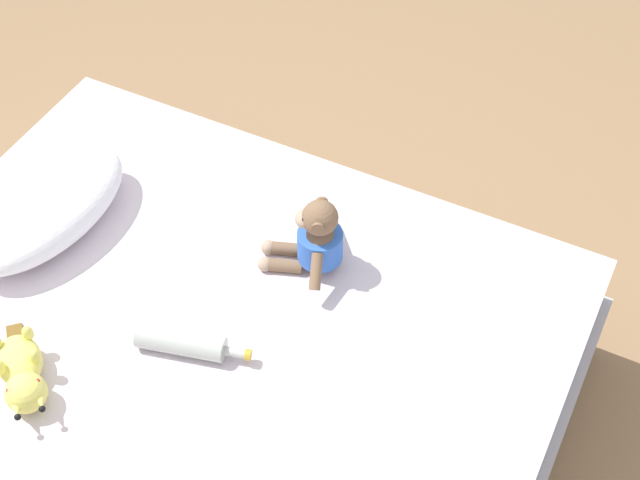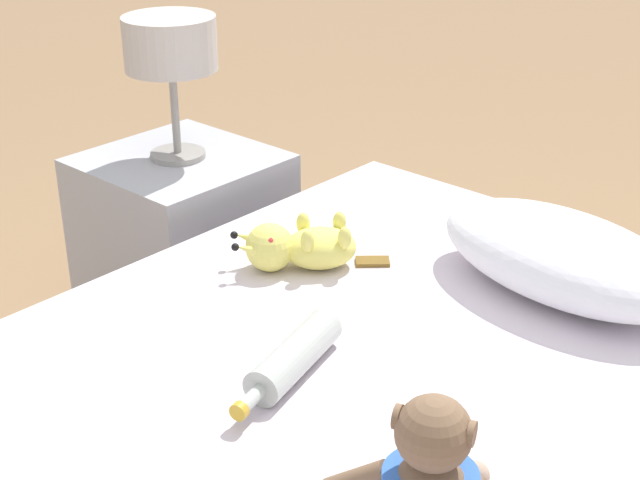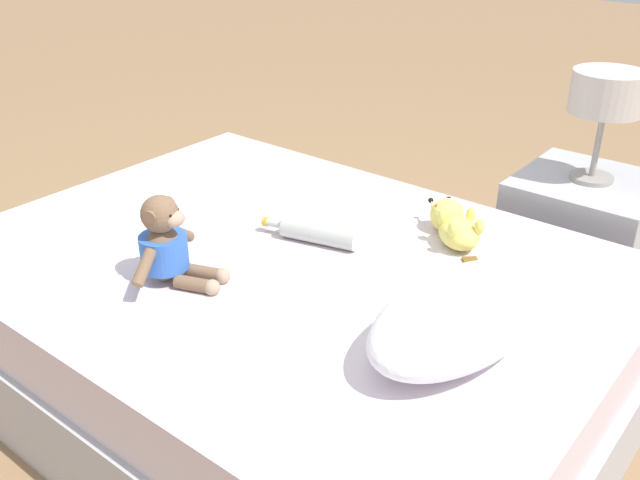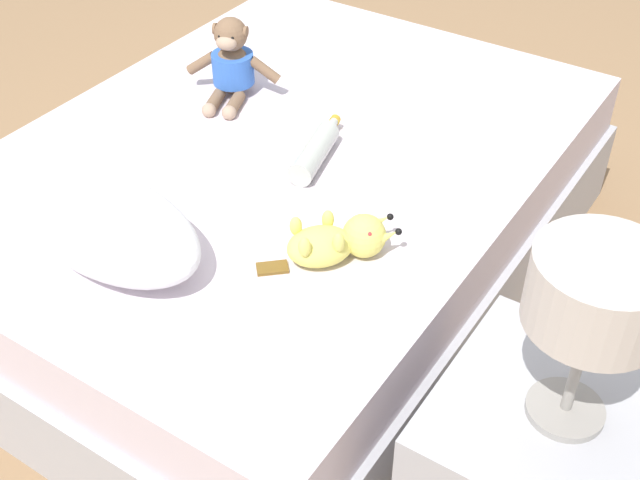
{
  "view_description": "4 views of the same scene",
  "coord_description": "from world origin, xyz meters",
  "px_view_note": "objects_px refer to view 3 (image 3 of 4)",
  "views": [
    {
      "loc": [
        -1.15,
        -0.88,
        2.35
      ],
      "look_at": [
        0.28,
        -0.17,
        0.54
      ],
      "focal_mm": 51.64,
      "sensor_mm": 36.0,
      "label": 1
    },
    {
      "loc": [
        0.78,
        -0.93,
        1.32
      ],
      "look_at": [
        -0.35,
        0.34,
        0.5
      ],
      "focal_mm": 52.08,
      "sensor_mm": 36.0,
      "label": 2
    },
    {
      "loc": [
        1.27,
        1.13,
        1.37
      ],
      "look_at": [
        -0.05,
        0.08,
        0.5
      ],
      "focal_mm": 39.65,
      "sensor_mm": 36.0,
      "label": 3
    },
    {
      "loc": [
        -1.13,
        1.52,
        1.65
      ],
      "look_at": [
        -0.35,
        0.34,
        0.5
      ],
      "focal_mm": 46.55,
      "sensor_mm": 36.0,
      "label": 4
    }
  ],
  "objects_px": {
    "nightstand": "(579,245)",
    "bedside_lamp": "(607,96)",
    "plush_yellow_creature": "(454,224)",
    "pillow": "(461,316)",
    "bed": "(287,325)",
    "glass_bottle": "(318,232)",
    "plush_monkey": "(167,247)"
  },
  "relations": [
    {
      "from": "glass_bottle",
      "to": "bedside_lamp",
      "type": "xyz_separation_m",
      "value": [
        -0.85,
        0.47,
        0.29
      ]
    },
    {
      "from": "nightstand",
      "to": "pillow",
      "type": "bearing_deg",
      "value": 4.51
    },
    {
      "from": "plush_yellow_creature",
      "to": "pillow",
      "type": "bearing_deg",
      "value": 30.45
    },
    {
      "from": "bed",
      "to": "plush_yellow_creature",
      "type": "xyz_separation_m",
      "value": [
        -0.38,
        0.3,
        0.27
      ]
    },
    {
      "from": "pillow",
      "to": "nightstand",
      "type": "relative_size",
      "value": 1.17
    },
    {
      "from": "glass_bottle",
      "to": "nightstand",
      "type": "bearing_deg",
      "value": 150.89
    },
    {
      "from": "glass_bottle",
      "to": "bedside_lamp",
      "type": "height_order",
      "value": "bedside_lamp"
    },
    {
      "from": "nightstand",
      "to": "plush_yellow_creature",
      "type": "bearing_deg",
      "value": -17.06
    },
    {
      "from": "pillow",
      "to": "plush_yellow_creature",
      "type": "relative_size",
      "value": 2.0
    },
    {
      "from": "plush_monkey",
      "to": "bedside_lamp",
      "type": "height_order",
      "value": "bedside_lamp"
    },
    {
      "from": "pillow",
      "to": "plush_monkey",
      "type": "xyz_separation_m",
      "value": [
        0.21,
        -0.72,
        0.02
      ]
    },
    {
      "from": "plush_monkey",
      "to": "glass_bottle",
      "type": "bearing_deg",
      "value": 157.2
    },
    {
      "from": "pillow",
      "to": "plush_yellow_creature",
      "type": "xyz_separation_m",
      "value": [
        -0.45,
        -0.26,
        -0.03
      ]
    },
    {
      "from": "pillow",
      "to": "bedside_lamp",
      "type": "height_order",
      "value": "bedside_lamp"
    },
    {
      "from": "bed",
      "to": "plush_monkey",
      "type": "bearing_deg",
      "value": -29.46
    },
    {
      "from": "plush_monkey",
      "to": "nightstand",
      "type": "xyz_separation_m",
      "value": [
        -1.25,
        0.64,
        -0.3
      ]
    },
    {
      "from": "plush_monkey",
      "to": "nightstand",
      "type": "distance_m",
      "value": 1.43
    },
    {
      "from": "glass_bottle",
      "to": "nightstand",
      "type": "xyz_separation_m",
      "value": [
        -0.85,
        0.47,
        -0.23
      ]
    },
    {
      "from": "plush_yellow_creature",
      "to": "nightstand",
      "type": "height_order",
      "value": "plush_yellow_creature"
    },
    {
      "from": "plush_yellow_creature",
      "to": "glass_bottle",
      "type": "relative_size",
      "value": 0.96
    },
    {
      "from": "plush_yellow_creature",
      "to": "glass_bottle",
      "type": "height_order",
      "value": "plush_yellow_creature"
    },
    {
      "from": "pillow",
      "to": "plush_monkey",
      "type": "distance_m",
      "value": 0.75
    },
    {
      "from": "bed",
      "to": "pillow",
      "type": "bearing_deg",
      "value": 83.5
    },
    {
      "from": "plush_yellow_creature",
      "to": "nightstand",
      "type": "bearing_deg",
      "value": 162.94
    },
    {
      "from": "nightstand",
      "to": "bedside_lamp",
      "type": "relative_size",
      "value": 1.35
    },
    {
      "from": "plush_monkey",
      "to": "nightstand",
      "type": "height_order",
      "value": "plush_monkey"
    },
    {
      "from": "bed",
      "to": "glass_bottle",
      "type": "distance_m",
      "value": 0.29
    },
    {
      "from": "bed",
      "to": "plush_yellow_creature",
      "type": "height_order",
      "value": "plush_yellow_creature"
    },
    {
      "from": "plush_yellow_creature",
      "to": "nightstand",
      "type": "xyz_separation_m",
      "value": [
        -0.59,
        0.18,
        -0.25
      ]
    },
    {
      "from": "nightstand",
      "to": "bed",
      "type": "bearing_deg",
      "value": -26.5
    },
    {
      "from": "glass_bottle",
      "to": "bedside_lamp",
      "type": "relative_size",
      "value": 0.82
    },
    {
      "from": "bed",
      "to": "nightstand",
      "type": "bearing_deg",
      "value": 153.5
    }
  ]
}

